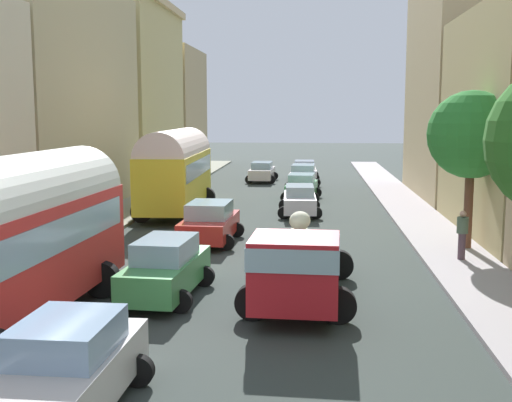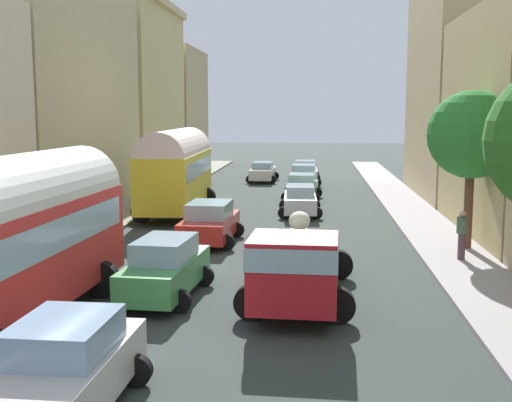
# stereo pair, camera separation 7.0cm
# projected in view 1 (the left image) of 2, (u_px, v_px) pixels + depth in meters

# --- Properties ---
(ground_plane) EXTENTS (154.00, 154.00, 0.00)m
(ground_plane) POSITION_uv_depth(u_px,v_px,m) (265.00, 220.00, 30.64)
(ground_plane) COLOR #343D39
(sidewalk_left) EXTENTS (2.50, 70.00, 0.14)m
(sidewalk_left) POSITION_uv_depth(u_px,v_px,m) (115.00, 217.00, 31.26)
(sidewalk_left) COLOR gray
(sidewalk_left) RESTS_ON ground
(sidewalk_right) EXTENTS (2.50, 70.00, 0.14)m
(sidewalk_right) POSITION_uv_depth(u_px,v_px,m) (421.00, 221.00, 30.00)
(sidewalk_right) COLOR #A9A0A5
(sidewalk_right) RESTS_ON ground
(building_left_2) EXTENTS (5.32, 14.71, 11.63)m
(building_left_2) POSITION_uv_depth(u_px,v_px,m) (47.00, 97.00, 32.62)
(building_left_2) COLOR tan
(building_left_2) RESTS_ON ground
(building_left_3) EXTENTS (6.55, 13.14, 12.97)m
(building_left_3) POSITION_uv_depth(u_px,v_px,m) (125.00, 92.00, 47.16)
(building_left_3) COLOR tan
(building_left_3) RESTS_ON ground
(building_left_4) EXTENTS (4.71, 11.17, 10.79)m
(building_left_4) POSITION_uv_depth(u_px,v_px,m) (172.00, 108.00, 60.12)
(building_left_4) COLOR tan
(building_left_4) RESTS_ON ground
(building_right_3) EXTENTS (4.70, 12.29, 13.83)m
(building_right_3) POSITION_uv_depth(u_px,v_px,m) (460.00, 81.00, 38.18)
(building_right_3) COLOR tan
(building_right_3) RESTS_ON ground
(parked_bus_0) EXTENTS (3.46, 9.28, 4.10)m
(parked_bus_0) POSITION_uv_depth(u_px,v_px,m) (9.00, 235.00, 14.96)
(parked_bus_0) COLOR red
(parked_bus_0) RESTS_ON ground
(parked_bus_1) EXTENTS (3.44, 8.98, 4.22)m
(parked_bus_1) POSITION_uv_depth(u_px,v_px,m) (176.00, 167.00, 32.38)
(parked_bus_1) COLOR yellow
(parked_bus_1) RESTS_ON ground
(cargo_truck_0) EXTENTS (3.16, 7.18, 2.17)m
(cargo_truck_0) POSITION_uv_depth(u_px,v_px,m) (299.00, 264.00, 17.03)
(cargo_truck_0) COLOR red
(cargo_truck_0) RESTS_ON ground
(car_0) EXTENTS (2.22, 4.23, 1.48)m
(car_0) POSITION_uv_depth(u_px,v_px,m) (300.00, 200.00, 32.13)
(car_0) COLOR silver
(car_0) RESTS_ON ground
(car_1) EXTENTS (2.36, 4.04, 1.53)m
(car_1) POSITION_uv_depth(u_px,v_px,m) (302.00, 187.00, 37.55)
(car_1) COLOR #459355
(car_1) RESTS_ON ground
(car_2) EXTENTS (2.37, 4.17, 1.63)m
(car_2) POSITION_uv_depth(u_px,v_px,m) (303.00, 177.00, 42.97)
(car_2) COLOR silver
(car_2) RESTS_ON ground
(car_3) EXTENTS (2.27, 3.80, 1.48)m
(car_3) POSITION_uv_depth(u_px,v_px,m) (304.00, 170.00, 48.41)
(car_3) COLOR beige
(car_3) RESTS_ON ground
(car_4) EXTENTS (2.35, 3.86, 1.65)m
(car_4) POSITION_uv_depth(u_px,v_px,m) (69.00, 367.00, 10.93)
(car_4) COLOR silver
(car_4) RESTS_ON ground
(car_5) EXTENTS (2.32, 4.24, 1.67)m
(car_5) POSITION_uv_depth(u_px,v_px,m) (166.00, 268.00, 17.80)
(car_5) COLOR #459D50
(car_5) RESTS_ON ground
(car_6) EXTENTS (2.45, 4.22, 1.61)m
(car_6) POSITION_uv_depth(u_px,v_px,m) (210.00, 223.00, 25.25)
(car_6) COLOR red
(car_6) RESTS_ON ground
(car_7) EXTENTS (2.24, 4.34, 1.45)m
(car_7) POSITION_uv_depth(u_px,v_px,m) (262.00, 172.00, 47.40)
(car_7) COLOR silver
(car_7) RESTS_ON ground
(pedestrian_0) EXTENTS (0.51, 0.51, 1.80)m
(pedestrian_0) POSITION_uv_depth(u_px,v_px,m) (462.00, 234.00, 21.81)
(pedestrian_0) COLOR #523C47
(pedestrian_0) RESTS_ON ground
(roadside_tree_2) EXTENTS (3.17, 3.17, 5.87)m
(roadside_tree_2) POSITION_uv_depth(u_px,v_px,m) (472.00, 135.00, 23.23)
(roadside_tree_2) COLOR brown
(roadside_tree_2) RESTS_ON ground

